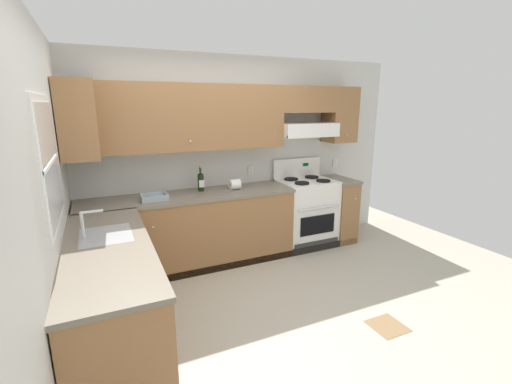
{
  "coord_description": "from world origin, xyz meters",
  "views": [
    {
      "loc": [
        -1.25,
        -2.71,
        1.94
      ],
      "look_at": [
        0.32,
        0.7,
        1.0
      ],
      "focal_mm": 24.44,
      "sensor_mm": 36.0,
      "label": 1
    }
  ],
  "objects_px": {
    "stove": "(306,212)",
    "paper_towel_roll": "(235,184)",
    "wine_bottle": "(201,181)",
    "bowl": "(154,198)"
  },
  "relations": [
    {
      "from": "stove",
      "to": "paper_towel_roll",
      "type": "distance_m",
      "value": 1.17
    },
    {
      "from": "stove",
      "to": "wine_bottle",
      "type": "relative_size",
      "value": 3.81
    },
    {
      "from": "bowl",
      "to": "paper_towel_roll",
      "type": "bearing_deg",
      "value": 4.93
    },
    {
      "from": "wine_bottle",
      "to": "paper_towel_roll",
      "type": "bearing_deg",
      "value": -14.14
    },
    {
      "from": "bowl",
      "to": "paper_towel_roll",
      "type": "xyz_separation_m",
      "value": [
        1.0,
        0.09,
        0.04
      ]
    },
    {
      "from": "stove",
      "to": "paper_towel_roll",
      "type": "bearing_deg",
      "value": 179.61
    },
    {
      "from": "stove",
      "to": "paper_towel_roll",
      "type": "relative_size",
      "value": 9.19
    },
    {
      "from": "wine_bottle",
      "to": "paper_towel_roll",
      "type": "height_order",
      "value": "wine_bottle"
    },
    {
      "from": "paper_towel_roll",
      "to": "wine_bottle",
      "type": "bearing_deg",
      "value": 165.86
    },
    {
      "from": "stove",
      "to": "bowl",
      "type": "distance_m",
      "value": 2.11
    }
  ]
}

